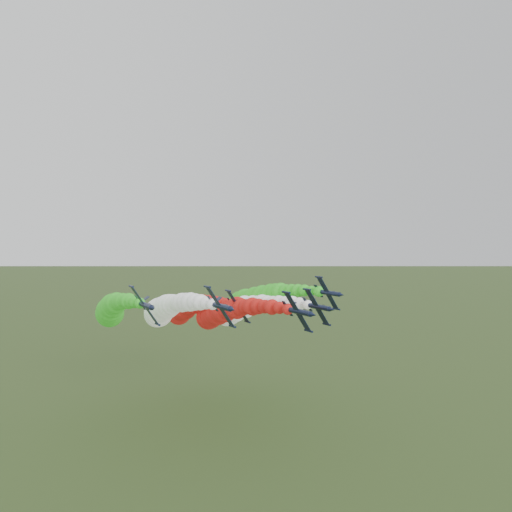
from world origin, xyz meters
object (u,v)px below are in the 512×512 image
(jet_inner_left, at_px, (165,309))
(jet_inner_right, at_px, (240,310))
(jet_trail, at_px, (188,309))
(jet_outer_right, at_px, (253,299))
(jet_outer_left, at_px, (112,309))
(jet_lead, at_px, (221,313))

(jet_inner_left, relative_size, jet_inner_right, 1.00)
(jet_inner_right, relative_size, jet_trail, 1.00)
(jet_inner_right, xyz_separation_m, jet_outer_right, (9.10, 8.16, 1.75))
(jet_outer_left, bearing_deg, jet_lead, -36.82)
(jet_outer_right, distance_m, jet_trail, 21.21)
(jet_lead, relative_size, jet_trail, 0.99)
(jet_lead, bearing_deg, jet_outer_left, 143.18)
(jet_trail, bearing_deg, jet_inner_right, -64.77)
(jet_inner_left, xyz_separation_m, jet_trail, (14.34, 19.73, -3.08))
(jet_inner_left, bearing_deg, jet_outer_right, 15.51)
(jet_lead, height_order, jet_outer_left, jet_outer_left)
(jet_lead, distance_m, jet_outer_right, 24.46)
(jet_inner_right, relative_size, jet_outer_left, 1.00)
(jet_outer_right, height_order, jet_trail, jet_outer_right)
(jet_outer_right, relative_size, jet_trail, 1.00)
(jet_inner_left, distance_m, jet_inner_right, 23.33)
(jet_inner_left, bearing_deg, jet_inner_right, 2.01)
(jet_inner_left, distance_m, jet_outer_left, 16.32)
(jet_inner_left, xyz_separation_m, jet_outer_right, (32.35, 8.98, 0.03))
(jet_inner_left, bearing_deg, jet_trail, 53.99)
(jet_inner_right, distance_m, jet_trail, 20.95)
(jet_inner_left, relative_size, jet_outer_left, 0.99)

